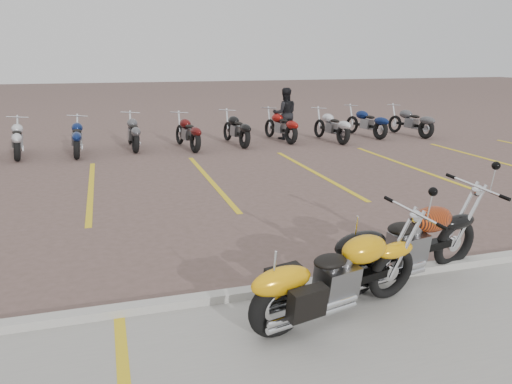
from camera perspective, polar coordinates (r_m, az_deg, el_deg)
ground at (r=8.19m, az=0.45°, el=-5.12°), size 100.00×100.00×0.00m
curb at (r=6.44m, az=5.83°, el=-10.56°), size 60.00×0.18×0.12m
parking_stripes at (r=11.90m, az=-5.28°, el=1.38°), size 38.00×5.50×0.01m
yellow_cruiser at (r=5.68m, az=8.72°, el=-9.78°), size 2.27×0.70×0.95m
flame_cruiser at (r=6.70m, az=16.47°, el=-5.98°), size 2.42×0.66×1.01m
person_b at (r=17.68m, az=3.34°, el=8.94°), size 0.97×0.81×1.79m
bg_bike_row at (r=16.20m, az=-8.12°, el=6.99°), size 17.35×2.06×1.10m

